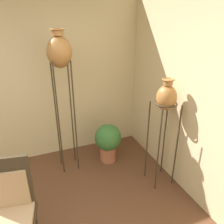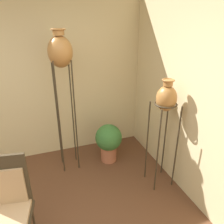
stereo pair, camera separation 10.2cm
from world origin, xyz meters
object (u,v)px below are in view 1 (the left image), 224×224
object	(u,v)px
vase_stand_tall	(60,55)
chair	(6,210)
vase_stand_medium	(166,101)
potted_plant	(108,141)

from	to	relation	value
vase_stand_tall	chair	xyz separation A→B (m)	(-0.81, -1.25, -1.17)
chair	vase_stand_medium	bearing A→B (deg)	21.70
vase_stand_tall	potted_plant	distance (m)	1.55
vase_stand_medium	chair	xyz separation A→B (m)	(-1.98, -0.43, -0.65)
vase_stand_medium	chair	bearing A→B (deg)	-167.81
vase_stand_tall	chair	world-z (taller)	vase_stand_tall
vase_stand_tall	vase_stand_medium	size ratio (longest dim) A/B	1.36
chair	potted_plant	bearing A→B (deg)	48.41
vase_stand_tall	potted_plant	size ratio (longest dim) A/B	3.23
vase_stand_medium	potted_plant	xyz separation A→B (m)	(-0.52, 0.75, -0.89)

